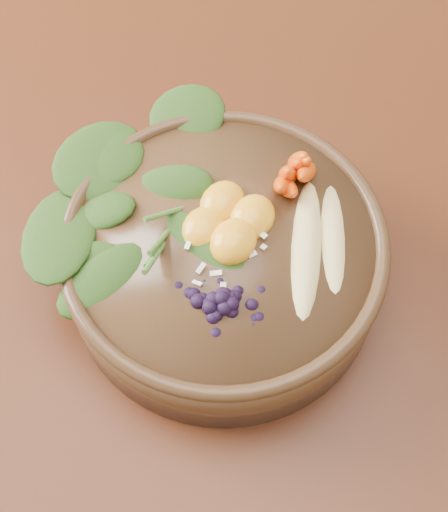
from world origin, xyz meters
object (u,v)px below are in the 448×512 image
Objects in this scene: dining_table at (196,176)px; kale_heap at (179,166)px; stoneware_bowl at (224,261)px; carrot_cluster at (290,144)px; blueberry_pile at (222,291)px; banana_halves at (322,234)px; mandarin_cluster at (228,213)px.

kale_heap reaches higher than dining_table.
carrot_cluster is at bearing 80.67° from stoneware_bowl.
stoneware_bowl is at bearing -28.77° from kale_heap.
dining_table is 0.31m from blueberry_pile.
blueberry_pile reaches higher than stoneware_bowl.
banana_halves is at bearing -30.00° from dining_table.
mandarin_cluster is at bearing -48.97° from dining_table.
dining_table is at bearing 126.21° from blueberry_pile.
stoneware_bowl is 0.10m from banana_halves.
mandarin_cluster is 0.69× the size of blueberry_pile.
blueberry_pile is at bearing -64.90° from mandarin_cluster.
kale_heap is at bearing -63.75° from dining_table.
mandarin_cluster is (-0.02, -0.07, -0.02)m from carrot_cluster.
dining_table is at bearing 132.32° from carrot_cluster.
blueberry_pile is (0.01, -0.14, -0.02)m from carrot_cluster.
banana_halves is at bearing 0.81° from kale_heap.
carrot_cluster is at bearing 34.87° from kale_heap.
mandarin_cluster is (0.06, -0.02, -0.01)m from kale_heap.
blueberry_pile is (-0.05, -0.09, 0.01)m from banana_halves.
carrot_cluster reaches higher than kale_heap.
carrot_cluster reaches higher than blueberry_pile.
carrot_cluster is (0.08, 0.06, 0.02)m from kale_heap.
dining_table is 0.26m from carrot_cluster.
carrot_cluster is 0.08m from banana_halves.
banana_halves is (0.14, 0.00, -0.01)m from kale_heap.
stoneware_bowl is at bearing -177.26° from banana_halves.
carrot_cluster reaches higher than mandarin_cluster.
banana_halves is 0.10m from blueberry_pile.
kale_heap is 0.10m from carrot_cluster.
kale_heap is at bearing 136.16° from blueberry_pile.
dining_table is at bearing 128.96° from stoneware_bowl.
blueberry_pile reaches higher than dining_table.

